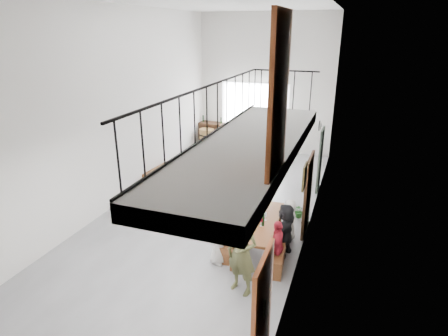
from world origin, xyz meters
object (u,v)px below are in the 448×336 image
at_px(host_standing, 242,252).
at_px(oak_barrel, 207,140).
at_px(bicycle_near, 275,145).
at_px(tasting_table, 258,224).
at_px(serving_counter, 222,136).
at_px(bench_inner, 233,236).
at_px(side_bench, 159,174).

bearing_deg(host_standing, oak_barrel, 135.35).
relative_size(oak_barrel, bicycle_near, 0.49).
bearing_deg(tasting_table, serving_counter, 112.61).
bearing_deg(bench_inner, serving_counter, 107.84).
height_order(tasting_table, bench_inner, tasting_table).
bearing_deg(bench_inner, tasting_table, -11.95).
bearing_deg(host_standing, side_bench, 152.38).
bearing_deg(serving_counter, tasting_table, -59.40).
distance_m(tasting_table, side_bench, 5.34).
relative_size(side_bench, host_standing, 0.84).
distance_m(host_standing, bicycle_near, 8.49).
xyz_separation_m(bench_inner, bicycle_near, (-0.49, 6.82, 0.29)).
xyz_separation_m(bench_inner, host_standing, (0.70, -1.58, 0.67)).
relative_size(bench_inner, host_standing, 1.03).
bearing_deg(tasting_table, oak_barrel, 117.38).
bearing_deg(bench_inner, host_standing, -70.19).
xyz_separation_m(tasting_table, serving_counter, (-3.55, 7.27, -0.17)).
bearing_deg(serving_counter, host_standing, -62.95).
height_order(side_bench, oak_barrel, oak_barrel).
bearing_deg(bicycle_near, oak_barrel, 110.30).
relative_size(host_standing, bicycle_near, 0.92).
distance_m(tasting_table, bicycle_near, 7.00).
distance_m(tasting_table, bench_inner, 0.81).
relative_size(bench_inner, side_bench, 1.22).
xyz_separation_m(oak_barrel, serving_counter, (0.47, 0.52, 0.08)).
relative_size(side_bench, oak_barrel, 1.60).
distance_m(serving_counter, bicycle_near, 2.45).
bearing_deg(oak_barrel, tasting_table, -59.22).
distance_m(side_bench, serving_counter, 4.22).
height_order(serving_counter, host_standing, host_standing).
bearing_deg(bench_inner, side_bench, 136.08).
distance_m(bench_inner, side_bench, 4.76).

